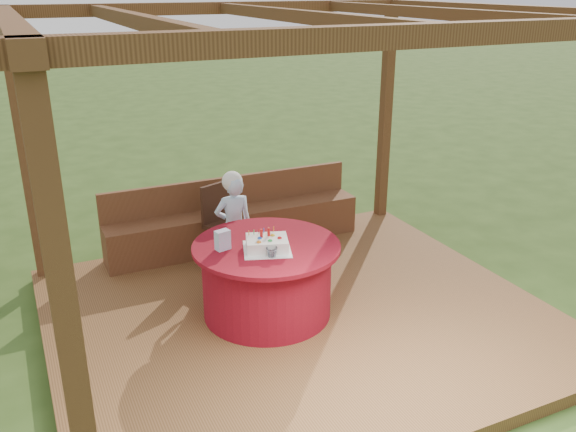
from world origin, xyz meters
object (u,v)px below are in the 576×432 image
object	(u,v)px
elderly_woman	(234,223)
drinking_glass	(272,252)
bench	(235,224)
chair	(225,220)
birthday_cake	(267,244)
gift_bag	(223,240)
table	(267,279)

from	to	relation	value
elderly_woman	drinking_glass	distance (m)	1.20
bench	chair	xyz separation A→B (m)	(-0.24, -0.35, 0.22)
drinking_glass	birthday_cake	bearing A→B (deg)	80.62
chair	elderly_woman	distance (m)	0.37
bench	drinking_glass	xyz separation A→B (m)	(-0.35, -1.89, 0.49)
gift_bag	drinking_glass	bearing A→B (deg)	-59.49
chair	elderly_woman	world-z (taller)	elderly_woman
table	birthday_cake	bearing A→B (deg)	-109.78
gift_bag	drinking_glass	xyz separation A→B (m)	(0.32, -0.34, -0.04)
bench	table	xyz separation A→B (m)	(-0.29, -1.62, 0.09)
elderly_woman	gift_bag	xyz separation A→B (m)	(-0.41, -0.85, 0.21)
table	gift_bag	size ratio (longest dim) A/B	7.49
bench	chair	distance (m)	0.48
drinking_glass	bench	bearing A→B (deg)	79.45
birthday_cake	drinking_glass	xyz separation A→B (m)	(-0.03, -0.17, -0.01)
table	elderly_woman	bearing A→B (deg)	88.81
birthday_cake	gift_bag	size ratio (longest dim) A/B	2.93
table	chair	distance (m)	1.28
chair	gift_bag	size ratio (longest dim) A/B	4.90
chair	drinking_glass	size ratio (longest dim) A/B	8.87
table	birthday_cake	size ratio (longest dim) A/B	2.56
birthday_cake	gift_bag	bearing A→B (deg)	154.53
bench	elderly_woman	world-z (taller)	elderly_woman
table	gift_bag	bearing A→B (deg)	171.06
bench	table	size ratio (longest dim) A/B	2.23
birthday_cake	gift_bag	world-z (taller)	birthday_cake
elderly_woman	gift_bag	bearing A→B (deg)	-115.76
birthday_cake	drinking_glass	bearing A→B (deg)	-99.38
elderly_woman	chair	bearing A→B (deg)	85.65
table	gift_bag	world-z (taller)	gift_bag
table	chair	world-z (taller)	chair
table	chair	size ratio (longest dim) A/B	1.53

